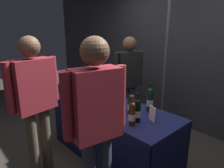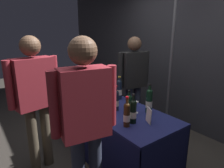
% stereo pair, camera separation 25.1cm
% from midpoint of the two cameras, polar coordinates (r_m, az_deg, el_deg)
% --- Properties ---
extents(ground_plane, '(12.00, 12.00, 0.00)m').
position_cam_midpoint_polar(ground_plane, '(2.96, -2.58, -19.84)').
color(ground_plane, '#38332D').
extents(back_partition, '(7.80, 0.12, 2.84)m').
position_cam_midpoint_polar(back_partition, '(3.67, 17.26, 10.27)').
color(back_partition, '#2D2D33').
rests_on(back_partition, ground_plane).
extents(tasting_table, '(1.82, 0.74, 0.74)m').
position_cam_midpoint_polar(tasting_table, '(2.69, -2.71, -10.81)').
color(tasting_table, '#191E51').
rests_on(tasting_table, ground_plane).
extents(featured_wine_bottle, '(0.08, 0.08, 0.36)m').
position_cam_midpoint_polar(featured_wine_bottle, '(2.42, 8.00, -4.41)').
color(featured_wine_bottle, black).
rests_on(featured_wine_bottle, tasting_table).
extents(display_bottle_0, '(0.07, 0.07, 0.33)m').
position_cam_midpoint_polar(display_bottle_0, '(2.55, -6.28, -3.49)').
color(display_bottle_0, black).
rests_on(display_bottle_0, tasting_table).
extents(display_bottle_1, '(0.08, 0.08, 0.31)m').
position_cam_midpoint_polar(display_bottle_1, '(2.84, -5.27, -1.71)').
color(display_bottle_1, black).
rests_on(display_bottle_1, tasting_table).
extents(display_bottle_2, '(0.08, 0.08, 0.33)m').
position_cam_midpoint_polar(display_bottle_2, '(2.82, -1.04, -1.46)').
color(display_bottle_2, '#192333').
rests_on(display_bottle_2, tasting_table).
extents(display_bottle_3, '(0.07, 0.07, 0.30)m').
position_cam_midpoint_polar(display_bottle_3, '(3.22, -8.38, 0.07)').
color(display_bottle_3, black).
rests_on(display_bottle_3, tasting_table).
extents(display_bottle_4, '(0.07, 0.07, 0.32)m').
position_cam_midpoint_polar(display_bottle_4, '(2.05, 2.33, -8.54)').
color(display_bottle_4, '#38230F').
rests_on(display_bottle_4, tasting_table).
extents(display_bottle_5, '(0.07, 0.07, 0.32)m').
position_cam_midpoint_polar(display_bottle_5, '(2.43, -1.50, -4.60)').
color(display_bottle_5, '#192333').
rests_on(display_bottle_5, tasting_table).
extents(display_bottle_6, '(0.07, 0.07, 0.30)m').
position_cam_midpoint_polar(display_bottle_6, '(2.32, 2.32, -5.78)').
color(display_bottle_6, black).
rests_on(display_bottle_6, tasting_table).
extents(display_bottle_7, '(0.07, 0.07, 0.33)m').
position_cam_midpoint_polar(display_bottle_7, '(2.13, 3.98, -7.59)').
color(display_bottle_7, black).
rests_on(display_bottle_7, tasting_table).
extents(wine_glass_near_vendor, '(0.07, 0.07, 0.12)m').
position_cam_midpoint_polar(wine_glass_near_vendor, '(3.06, -10.46, -1.62)').
color(wine_glass_near_vendor, silver).
rests_on(wine_glass_near_vendor, tasting_table).
extents(wine_glass_mid, '(0.07, 0.07, 0.13)m').
position_cam_midpoint_polar(wine_glass_mid, '(3.09, -15.00, -1.55)').
color(wine_glass_mid, silver).
rests_on(wine_glass_mid, tasting_table).
extents(wine_glass_near_taster, '(0.07, 0.07, 0.14)m').
position_cam_midpoint_polar(wine_glass_near_taster, '(2.39, 4.33, -5.70)').
color(wine_glass_near_taster, silver).
rests_on(wine_glass_near_taster, tasting_table).
extents(flower_vase, '(0.10, 0.10, 0.42)m').
position_cam_midpoint_polar(flower_vase, '(3.03, -6.62, -0.99)').
color(flower_vase, tan).
rests_on(flower_vase, tasting_table).
extents(brochure_stand, '(0.12, 0.07, 0.16)m').
position_cam_midpoint_polar(brochure_stand, '(2.19, 8.34, -8.56)').
color(brochure_stand, silver).
rests_on(brochure_stand, tasting_table).
extents(vendor_presenter, '(0.27, 0.57, 1.60)m').
position_cam_midpoint_polar(vendor_presenter, '(3.25, 2.66, 2.06)').
color(vendor_presenter, '#2D3347').
rests_on(vendor_presenter, ground_plane).
extents(taster_foreground_right, '(0.28, 0.61, 1.65)m').
position_cam_midpoint_polar(taster_foreground_right, '(2.42, -24.22, -3.09)').
color(taster_foreground_right, '#4C4233').
rests_on(taster_foreground_right, ground_plane).
extents(taster_foreground_left, '(0.27, 0.57, 1.66)m').
position_cam_midpoint_polar(taster_foreground_left, '(1.67, -8.90, -9.78)').
color(taster_foreground_left, '#2D3347').
rests_on(taster_foreground_left, ground_plane).
extents(booth_signpost, '(0.47, 0.04, 2.35)m').
position_cam_midpoint_polar(booth_signpost, '(3.14, 13.19, 9.94)').
color(booth_signpost, '#47474C').
rests_on(booth_signpost, ground_plane).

